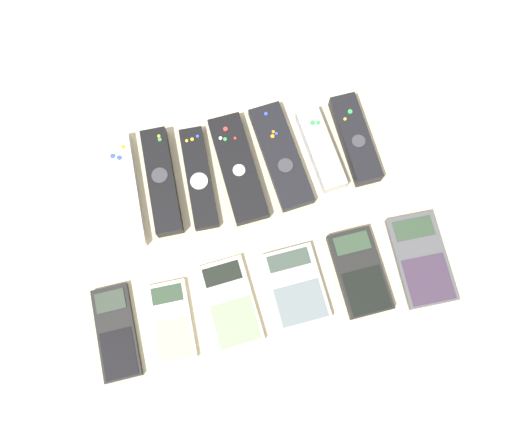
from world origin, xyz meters
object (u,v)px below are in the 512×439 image
object	(u,v)px
remote_4	(281,156)
calculator_1	(172,321)
remote_3	(238,168)
calculator_3	(295,286)
remote_0	(125,190)
remote_6	(355,139)
remote_1	(162,181)
calculator_5	(421,259)
calculator_0	(116,332)
remote_5	(320,149)
calculator_2	(230,303)
calculator_4	(360,272)
remote_2	(199,178)

from	to	relation	value
remote_4	calculator_1	xyz separation A→B (m)	(-0.25, -0.24, -0.00)
remote_3	calculator_1	world-z (taller)	remote_3
calculator_1	calculator_3	size ratio (longest dim) A/B	1.01
remote_0	remote_6	bearing A→B (deg)	1.23
remote_1	calculator_1	bearing A→B (deg)	-95.24
remote_1	calculator_5	xyz separation A→B (m)	(0.40, -0.24, -0.01)
remote_4	calculator_0	xyz separation A→B (m)	(-0.34, -0.23, -0.00)
remote_0	remote_5	size ratio (longest dim) A/B	1.33
remote_3	remote_4	size ratio (longest dim) A/B	1.00
remote_4	remote_1	bearing A→B (deg)	175.38
calculator_0	calculator_2	world-z (taller)	same
remote_5	calculator_2	distance (m)	0.32
calculator_1	calculator_0	bearing A→B (deg)	179.61
remote_1	calculator_2	distance (m)	0.25
calculator_5	calculator_4	bearing A→B (deg)	-179.40
calculator_4	calculator_5	bearing A→B (deg)	-2.20
calculator_2	calculator_4	distance (m)	0.22
remote_0	remote_3	bearing A→B (deg)	-0.11
remote_6	calculator_3	distance (m)	0.29
calculator_4	remote_0	bearing A→B (deg)	146.31
remote_4	calculator_0	bearing A→B (deg)	-149.40
remote_2	remote_4	bearing A→B (deg)	4.81
calculator_4	calculator_5	xyz separation A→B (m)	(0.11, -0.00, -0.00)
remote_3	calculator_2	xyz separation A→B (m)	(-0.07, -0.23, -0.00)
remote_0	remote_1	size ratio (longest dim) A/B	1.07
remote_0	remote_2	distance (m)	0.13
remote_2	calculator_2	size ratio (longest dim) A/B	1.29
remote_0	remote_6	xyz separation A→B (m)	(0.42, -0.01, 0.00)
remote_3	calculator_1	distance (m)	0.29
remote_4	remote_2	bearing A→B (deg)	177.84
calculator_1	calculator_4	size ratio (longest dim) A/B	0.91
remote_5	calculator_0	distance (m)	0.47
remote_1	calculator_3	distance (m)	0.30
remote_0	calculator_5	xyz separation A→B (m)	(0.47, -0.24, -0.00)
calculator_5	remote_2	bearing A→B (deg)	147.78
remote_2	calculator_5	world-z (taller)	remote_2
remote_1	calculator_4	size ratio (longest dim) A/B	1.35
calculator_0	calculator_5	size ratio (longest dim) A/B	0.95
remote_2	remote_5	size ratio (longest dim) A/B	1.20
remote_1	calculator_3	xyz separation A→B (m)	(0.18, -0.23, -0.01)
remote_0	calculator_0	xyz separation A→B (m)	(-0.06, -0.24, -0.00)
calculator_2	remote_6	bearing A→B (deg)	36.36
calculator_3	calculator_5	xyz separation A→B (m)	(0.22, -0.01, -0.00)
remote_0	calculator_1	world-z (taller)	remote_0
remote_4	remote_5	distance (m)	0.07
remote_1	remote_6	size ratio (longest dim) A/B	1.16
calculator_0	remote_5	bearing A→B (deg)	29.35
remote_6	calculator_3	size ratio (longest dim) A/B	1.30
remote_4	calculator_5	size ratio (longest dim) A/B	1.26
remote_5	calculator_1	distance (m)	0.40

